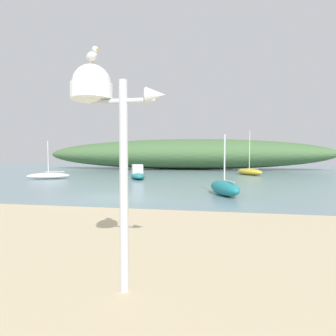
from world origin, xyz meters
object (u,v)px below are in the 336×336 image
(mast_structure, at_px, (100,102))
(sailboat_mid_channel, at_px, (48,176))
(motorboat_off_point, at_px, (138,174))
(sailboat_outer_mooring, at_px, (224,188))
(seagull_on_radar, at_px, (92,55))
(sailboat_far_right, at_px, (249,172))

(mast_structure, xyz_separation_m, sailboat_mid_channel, (-13.84, 18.79, -2.54))
(motorboat_off_point, bearing_deg, sailboat_outer_mooring, -51.23)
(seagull_on_radar, distance_m, sailboat_mid_channel, 23.50)
(seagull_on_radar, xyz_separation_m, sailboat_outer_mooring, (2.13, 10.97, -3.07))
(sailboat_outer_mooring, bearing_deg, mast_structure, -100.45)
(sailboat_mid_channel, xyz_separation_m, motorboat_off_point, (8.09, 1.85, 0.17))
(mast_structure, relative_size, sailboat_outer_mooring, 0.96)
(sailboat_mid_channel, bearing_deg, mast_structure, -53.63)
(sailboat_outer_mooring, bearing_deg, motorboat_off_point, 128.77)
(sailboat_mid_channel, height_order, motorboat_off_point, sailboat_mid_channel)
(motorboat_off_point, bearing_deg, sailboat_mid_channel, -167.10)
(mast_structure, height_order, sailboat_far_right, sailboat_far_right)
(mast_structure, bearing_deg, sailboat_far_right, 79.24)
(sailboat_far_right, relative_size, motorboat_off_point, 1.17)
(seagull_on_radar, distance_m, sailboat_far_right, 28.58)
(seagull_on_radar, bearing_deg, sailboat_outer_mooring, 79.04)
(sailboat_mid_channel, bearing_deg, sailboat_outer_mooring, -26.26)
(seagull_on_radar, relative_size, motorboat_off_point, 0.07)
(mast_structure, bearing_deg, seagull_on_radar, -175.21)
(sailboat_outer_mooring, relative_size, sailboat_mid_channel, 0.84)
(mast_structure, relative_size, sailboat_mid_channel, 0.81)
(seagull_on_radar, xyz_separation_m, motorboat_off_point, (-5.64, 20.65, -3.01))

